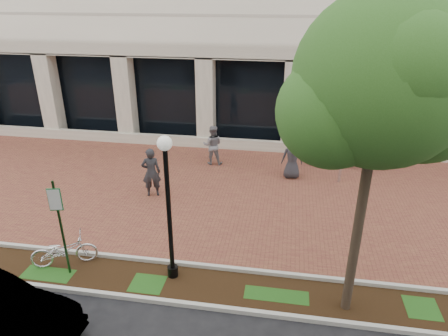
% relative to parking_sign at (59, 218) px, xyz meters
% --- Properties ---
extents(ground, '(120.00, 120.00, 0.00)m').
position_rel_parking_sign_xyz_m(ground, '(3.66, 5.32, -1.73)').
color(ground, black).
rests_on(ground, ground).
extents(brick_plaza, '(40.00, 9.00, 0.01)m').
position_rel_parking_sign_xyz_m(brick_plaza, '(3.66, 5.32, -1.73)').
color(brick_plaza, brown).
rests_on(brick_plaza, ground).
extents(planting_strip, '(40.00, 1.50, 0.01)m').
position_rel_parking_sign_xyz_m(planting_strip, '(3.66, 0.07, -1.73)').
color(planting_strip, black).
rests_on(planting_strip, ground).
extents(curb_plaza_side, '(40.00, 0.12, 0.12)m').
position_rel_parking_sign_xyz_m(curb_plaza_side, '(3.66, 0.82, -1.67)').
color(curb_plaza_side, '#BAB9AF').
rests_on(curb_plaza_side, ground).
extents(curb_street_side, '(40.00, 0.12, 0.12)m').
position_rel_parking_sign_xyz_m(curb_street_side, '(3.66, -0.68, -1.67)').
color(curb_street_side, '#BAB9AF').
rests_on(curb_street_side, ground).
extents(parking_sign, '(0.34, 0.07, 2.77)m').
position_rel_parking_sign_xyz_m(parking_sign, '(0.00, 0.00, 0.00)').
color(parking_sign, '#133614').
rests_on(parking_sign, ground).
extents(lamppost, '(0.36, 0.36, 3.97)m').
position_rel_parking_sign_xyz_m(lamppost, '(2.78, 0.35, 0.52)').
color(lamppost, black).
rests_on(lamppost, ground).
extents(street_tree, '(4.03, 3.36, 7.16)m').
position_rel_parking_sign_xyz_m(street_tree, '(7.26, -0.06, 3.53)').
color(street_tree, '#433226').
rests_on(street_tree, ground).
extents(locked_bicycle, '(1.86, 1.28, 0.93)m').
position_rel_parking_sign_xyz_m(locked_bicycle, '(-0.29, 0.34, -1.27)').
color(locked_bicycle, silver).
rests_on(locked_bicycle, ground).
extents(pedestrian_left, '(0.79, 0.64, 1.87)m').
position_rel_parking_sign_xyz_m(pedestrian_left, '(0.77, 4.66, -0.80)').
color(pedestrian_left, '#26272B').
rests_on(pedestrian_left, ground).
extents(pedestrian_mid, '(0.90, 0.73, 1.74)m').
position_rel_parking_sign_xyz_m(pedestrian_mid, '(2.41, 7.92, -0.86)').
color(pedestrian_mid, slate).
rests_on(pedestrian_mid, ground).
extents(pedestrian_right, '(0.90, 0.64, 1.74)m').
position_rel_parking_sign_xyz_m(pedestrian_right, '(5.82, 7.05, -0.86)').
color(pedestrian_right, '#29292E').
rests_on(pedestrian_right, ground).
extents(bollard, '(0.12, 0.12, 0.93)m').
position_rel_parking_sign_xyz_m(bollard, '(7.70, 6.93, -1.26)').
color(bollard, '#BDBCC1').
rests_on(bollard, ground).
extents(bike_rack_cluster, '(3.52, 1.84, 1.01)m').
position_rel_parking_sign_xyz_m(bike_rack_cluster, '(8.17, 9.01, -1.25)').
color(bike_rack_cluster, black).
rests_on(bike_rack_cluster, ground).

